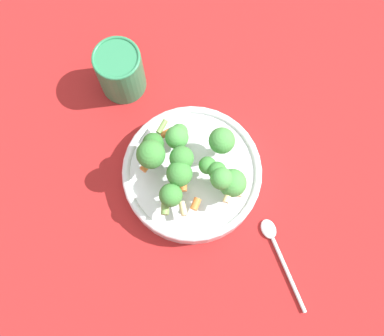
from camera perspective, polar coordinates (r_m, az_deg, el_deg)
ground_plane at (r=0.83m, az=0.00°, el=-1.18°), size 3.00×3.00×0.00m
bowl at (r=0.80m, az=0.00°, el=-0.71°), size 0.25×0.25×0.05m
pasta_salad at (r=0.74m, az=-0.50°, el=0.81°), size 0.18×0.19×0.09m
cup at (r=0.86m, az=-9.11°, el=12.07°), size 0.09×0.09×0.10m
spoon at (r=0.82m, az=10.69°, el=-9.88°), size 0.09×0.16×0.01m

